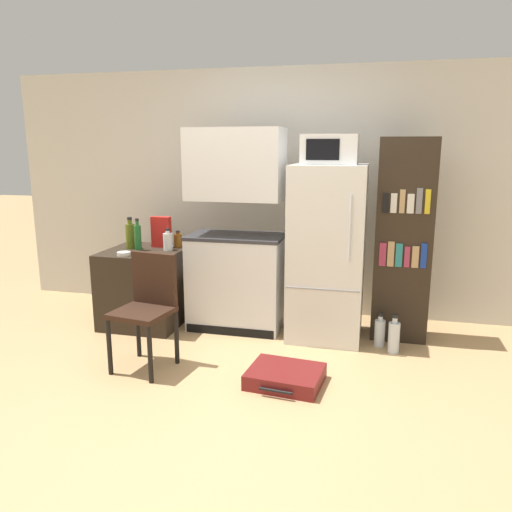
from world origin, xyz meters
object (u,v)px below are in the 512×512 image
(bottle_amber_beer, at_px, (178,240))
(bottle_green_tall, at_px, (138,237))
(bottle_milk_white, at_px, (168,241))
(bowl, at_px, (124,254))
(water_bottle_middle, at_px, (380,332))
(bookshelf, at_px, (403,241))
(side_table, at_px, (146,287))
(suitcase_large_flat, at_px, (285,376))
(kitchen_hutch, at_px, (236,238))
(microwave, at_px, (330,149))
(chair, at_px, (148,300))
(water_bottle_front, at_px, (394,337))
(bottle_olive_oil, at_px, (130,235))
(refrigerator, at_px, (327,253))
(cereal_box, at_px, (161,232))

(bottle_amber_beer, relative_size, bottle_green_tall, 0.54)
(bottle_milk_white, relative_size, bottle_green_tall, 0.68)
(bowl, distance_m, water_bottle_middle, 2.38)
(bookshelf, bearing_deg, side_table, -175.04)
(bowl, height_order, suitcase_large_flat, bowl)
(bottle_milk_white, xyz_separation_m, bowl, (-0.29, -0.32, -0.07))
(kitchen_hutch, xyz_separation_m, microwave, (0.85, -0.05, 0.81))
(side_table, xyz_separation_m, kitchen_hutch, (0.89, 0.11, 0.49))
(chair, height_order, water_bottle_front, chair)
(water_bottle_front, bearing_deg, bottle_milk_white, 173.54)
(chair, relative_size, water_bottle_middle, 2.98)
(bottle_olive_oil, xyz_separation_m, bowl, (0.09, -0.31, -0.11))
(chair, distance_m, water_bottle_middle, 1.98)
(kitchen_hutch, distance_m, refrigerator, 0.85)
(bottle_green_tall, xyz_separation_m, chair, (0.51, -0.86, -0.32))
(water_bottle_front, bearing_deg, bowl, -178.01)
(bottle_amber_beer, height_order, bottle_milk_white, bottle_milk_white)
(side_table, height_order, refrigerator, refrigerator)
(bowl, height_order, cereal_box, cereal_box)
(bottle_milk_white, relative_size, water_bottle_middle, 0.69)
(bookshelf, relative_size, suitcase_large_flat, 3.14)
(kitchen_hutch, bearing_deg, microwave, -3.39)
(microwave, relative_size, bottle_amber_beer, 2.85)
(bottle_olive_oil, bearing_deg, bowl, -73.77)
(refrigerator, relative_size, chair, 1.74)
(kitchen_hutch, distance_m, bottle_amber_beer, 0.63)
(bookshelf, xyz_separation_m, bottle_milk_white, (-2.15, -0.16, -0.07))
(microwave, distance_m, bookshelf, 1.03)
(bottle_milk_white, height_order, cereal_box, cereal_box)
(side_table, bearing_deg, bookshelf, 4.96)
(bowl, bearing_deg, suitcase_large_flat, -22.93)
(bottle_olive_oil, bearing_deg, water_bottle_middle, -2.73)
(kitchen_hutch, height_order, bottle_amber_beer, kitchen_hutch)
(cereal_box, height_order, suitcase_large_flat, cereal_box)
(bottle_green_tall, bearing_deg, bottle_olive_oil, 150.51)
(bottle_amber_beer, bearing_deg, microwave, -5.53)
(bottle_milk_white, xyz_separation_m, water_bottle_front, (2.11, -0.24, -0.67))
(microwave, xyz_separation_m, bowl, (-1.80, -0.33, -0.93))
(refrigerator, height_order, bookshelf, bookshelf)
(bottle_amber_beer, bearing_deg, bookshelf, 0.08)
(refrigerator, bearing_deg, bookshelf, 12.53)
(bookshelf, bearing_deg, refrigerator, -167.47)
(bottle_amber_beer, relative_size, suitcase_large_flat, 0.29)
(suitcase_large_flat, bearing_deg, bottle_milk_white, 148.59)
(bottle_green_tall, xyz_separation_m, water_bottle_front, (2.38, -0.17, -0.72))
(kitchen_hutch, bearing_deg, side_table, -172.82)
(bottle_green_tall, relative_size, bottle_olive_oil, 1.00)
(cereal_box, xyz_separation_m, water_bottle_front, (2.23, -0.36, -0.74))
(cereal_box, bearing_deg, bookshelf, 0.98)
(bottle_milk_white, relative_size, cereal_box, 0.69)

